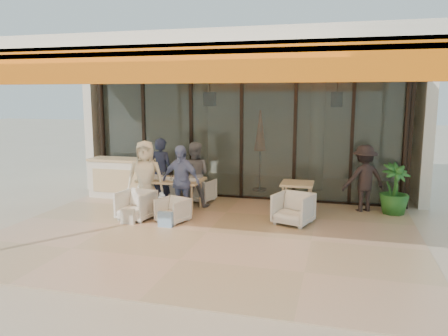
# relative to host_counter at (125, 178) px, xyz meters

# --- Properties ---
(ground) EXTENTS (70.00, 70.00, 0.00)m
(ground) POSITION_rel_host_counter_xyz_m (2.95, -2.30, -0.53)
(ground) COLOR #C6B293
(ground) RESTS_ON ground
(terrace_floor) EXTENTS (8.00, 6.00, 0.01)m
(terrace_floor) POSITION_rel_host_counter_xyz_m (2.95, -2.30, -0.53)
(terrace_floor) COLOR tan
(terrace_floor) RESTS_ON ground
(terrace_structure) EXTENTS (8.00, 6.00, 3.40)m
(terrace_structure) POSITION_rel_host_counter_xyz_m (2.95, -2.56, 2.72)
(terrace_structure) COLOR silver
(terrace_structure) RESTS_ON ground
(glass_storefront) EXTENTS (8.08, 0.10, 3.20)m
(glass_storefront) POSITION_rel_host_counter_xyz_m (2.95, 0.70, 1.07)
(glass_storefront) COLOR #9EADA3
(glass_storefront) RESTS_ON ground
(interior_block) EXTENTS (9.05, 3.62, 3.52)m
(interior_block) POSITION_rel_host_counter_xyz_m (2.96, 3.02, 1.70)
(interior_block) COLOR silver
(interior_block) RESTS_ON ground
(host_counter) EXTENTS (1.85, 0.65, 1.04)m
(host_counter) POSITION_rel_host_counter_xyz_m (0.00, 0.00, 0.00)
(host_counter) COLOR silver
(host_counter) RESTS_ON ground
(dining_table) EXTENTS (1.50, 0.90, 0.93)m
(dining_table) POSITION_rel_host_counter_xyz_m (1.61, -0.84, 0.16)
(dining_table) COLOR #D5B982
(dining_table) RESTS_ON ground
(chair_far_left) EXTENTS (0.63, 0.60, 0.63)m
(chair_far_left) POSITION_rel_host_counter_xyz_m (1.20, 0.10, -0.22)
(chair_far_left) COLOR silver
(chair_far_left) RESTS_ON ground
(chair_far_right) EXTENTS (0.73, 0.70, 0.65)m
(chair_far_right) POSITION_rel_host_counter_xyz_m (2.04, 0.10, -0.21)
(chair_far_right) COLOR silver
(chair_far_right) RESTS_ON ground
(chair_near_left) EXTENTS (0.77, 0.74, 0.71)m
(chair_near_left) POSITION_rel_host_counter_xyz_m (1.20, -1.80, -0.18)
(chair_near_left) COLOR silver
(chair_near_left) RESTS_ON ground
(chair_near_right) EXTENTS (0.72, 0.69, 0.58)m
(chair_near_right) POSITION_rel_host_counter_xyz_m (2.04, -1.80, -0.24)
(chair_near_right) COLOR silver
(chair_near_right) RESTS_ON ground
(diner_navy) EXTENTS (0.65, 0.47, 1.64)m
(diner_navy) POSITION_rel_host_counter_xyz_m (1.20, -0.40, 0.29)
(diner_navy) COLOR #181F36
(diner_navy) RESTS_ON ground
(diner_grey) EXTENTS (0.84, 0.70, 1.56)m
(diner_grey) POSITION_rel_host_counter_xyz_m (2.04, -0.40, 0.25)
(diner_grey) COLOR slate
(diner_grey) RESTS_ON ground
(diner_cream) EXTENTS (0.93, 0.73, 1.67)m
(diner_cream) POSITION_rel_host_counter_xyz_m (1.20, -1.30, 0.30)
(diner_cream) COLOR beige
(diner_cream) RESTS_ON ground
(diner_periwinkle) EXTENTS (1.00, 0.58, 1.59)m
(diner_periwinkle) POSITION_rel_host_counter_xyz_m (2.04, -1.30, 0.27)
(diner_periwinkle) COLOR #6E85B7
(diner_periwinkle) RESTS_ON ground
(tote_bag_cream) EXTENTS (0.30, 0.10, 0.34)m
(tote_bag_cream) POSITION_rel_host_counter_xyz_m (1.20, -2.20, -0.36)
(tote_bag_cream) COLOR silver
(tote_bag_cream) RESTS_ON ground
(tote_bag_blue) EXTENTS (0.30, 0.10, 0.34)m
(tote_bag_blue) POSITION_rel_host_counter_xyz_m (2.04, -2.20, -0.36)
(tote_bag_blue) COLOR #99BFD8
(tote_bag_blue) RESTS_ON ground
(side_table) EXTENTS (0.70, 0.70, 0.74)m
(side_table) POSITION_rel_host_counter_xyz_m (4.50, -0.52, 0.11)
(side_table) COLOR #D5B982
(side_table) RESTS_ON ground
(side_chair) EXTENTS (0.89, 0.86, 0.74)m
(side_chair) POSITION_rel_host_counter_xyz_m (4.50, -1.27, -0.16)
(side_chair) COLOR silver
(side_chair) RESTS_ON ground
(standing_woman) EXTENTS (1.15, 0.95, 1.55)m
(standing_woman) POSITION_rel_host_counter_xyz_m (5.94, 0.18, 0.24)
(standing_woman) COLOR black
(standing_woman) RESTS_ON ground
(potted_palm) EXTENTS (0.90, 0.90, 1.16)m
(potted_palm) POSITION_rel_host_counter_xyz_m (6.60, 0.08, 0.05)
(potted_palm) COLOR #1E5919
(potted_palm) RESTS_ON ground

